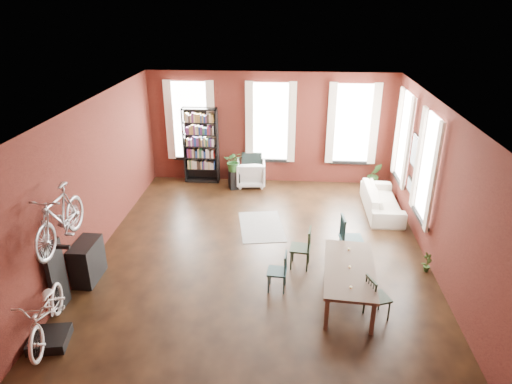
# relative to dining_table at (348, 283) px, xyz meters

# --- Properties ---
(room) EXTENTS (9.00, 9.04, 3.22)m
(room) POSITION_rel_dining_table_xyz_m (-1.44, 1.78, 1.81)
(room) COLOR black
(room) RESTS_ON ground
(dining_table) EXTENTS (1.04, 2.01, 0.66)m
(dining_table) POSITION_rel_dining_table_xyz_m (0.00, 0.00, 0.00)
(dining_table) COLOR brown
(dining_table) RESTS_ON ground
(dining_chair_a) EXTENTS (0.38, 0.38, 0.78)m
(dining_chair_a) POSITION_rel_dining_table_xyz_m (-1.30, 0.21, 0.06)
(dining_chair_a) COLOR #1A3739
(dining_chair_a) RESTS_ON ground
(dining_chair_b) EXTENTS (0.45, 0.45, 0.87)m
(dining_chair_b) POSITION_rel_dining_table_xyz_m (-0.85, 1.02, 0.10)
(dining_chair_b) COLOR black
(dining_chair_b) RESTS_ON ground
(dining_chair_c) EXTENTS (0.48, 0.48, 0.80)m
(dining_chair_c) POSITION_rel_dining_table_xyz_m (0.44, -0.48, 0.07)
(dining_chair_c) COLOR black
(dining_chair_c) RESTS_ON ground
(dining_chair_d) EXTENTS (0.50, 0.50, 1.00)m
(dining_chair_d) POSITION_rel_dining_table_xyz_m (0.20, 1.33, 0.17)
(dining_chair_d) COLOR #183335
(dining_chair_d) RESTS_ON ground
(bookshelf) EXTENTS (1.00, 0.32, 2.20)m
(bookshelf) POSITION_rel_dining_table_xyz_m (-3.69, 5.46, 0.77)
(bookshelf) COLOR black
(bookshelf) RESTS_ON ground
(white_armchair) EXTENTS (0.87, 0.82, 0.83)m
(white_armchair) POSITION_rel_dining_table_xyz_m (-2.22, 5.26, 0.08)
(white_armchair) COLOR silver
(white_armchair) RESTS_ON ground
(cream_sofa) EXTENTS (0.61, 2.08, 0.81)m
(cream_sofa) POSITION_rel_dining_table_xyz_m (1.26, 3.76, 0.08)
(cream_sofa) COLOR beige
(cream_sofa) RESTS_ON ground
(striped_rug) EXTENTS (1.26, 1.74, 0.01)m
(striped_rug) POSITION_rel_dining_table_xyz_m (-1.75, 2.69, -0.32)
(striped_rug) COLOR black
(striped_rug) RESTS_ON ground
(bike_trainer) EXTENTS (0.67, 0.67, 0.17)m
(bike_trainer) POSITION_rel_dining_table_xyz_m (-4.86, -1.55, -0.25)
(bike_trainer) COLOR black
(bike_trainer) RESTS_ON ground
(bike_wall_rack) EXTENTS (0.16, 0.60, 1.30)m
(bike_wall_rack) POSITION_rel_dining_table_xyz_m (-5.09, -0.64, 0.32)
(bike_wall_rack) COLOR black
(bike_wall_rack) RESTS_ON ground
(console_table) EXTENTS (0.40, 0.80, 0.80)m
(console_table) POSITION_rel_dining_table_xyz_m (-4.97, 0.26, 0.07)
(console_table) COLOR black
(console_table) RESTS_ON ground
(plant_stand) EXTENTS (0.36, 0.36, 0.55)m
(plant_stand) POSITION_rel_dining_table_xyz_m (-2.67, 4.96, -0.06)
(plant_stand) COLOR black
(plant_stand) RESTS_ON ground
(plant_by_sofa) EXTENTS (0.47, 0.76, 0.33)m
(plant_by_sofa) POSITION_rel_dining_table_xyz_m (1.33, 5.40, -0.17)
(plant_by_sofa) COLOR #294F1F
(plant_by_sofa) RESTS_ON ground
(plant_small) EXTENTS (0.43, 0.47, 0.15)m
(plant_small) POSITION_rel_dining_table_xyz_m (1.68, 1.02, -0.26)
(plant_small) COLOR #345923
(plant_small) RESTS_ON ground
(bicycle_floor) EXTENTS (0.74, 0.97, 1.65)m
(bicycle_floor) POSITION_rel_dining_table_xyz_m (-4.83, -1.53, 0.66)
(bicycle_floor) COLOR beige
(bicycle_floor) RESTS_ON bike_trainer
(bicycle_hung) EXTENTS (0.47, 1.00, 1.66)m
(bicycle_hung) POSITION_rel_dining_table_xyz_m (-4.84, -0.64, 1.80)
(bicycle_hung) COLOR #A5A8AD
(bicycle_hung) RESTS_ON bike_wall_rack
(plant_on_stand) EXTENTS (0.55, 0.60, 0.45)m
(plant_on_stand) POSITION_rel_dining_table_xyz_m (-2.67, 4.93, 0.44)
(plant_on_stand) COLOR #245321
(plant_on_stand) RESTS_ON plant_stand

